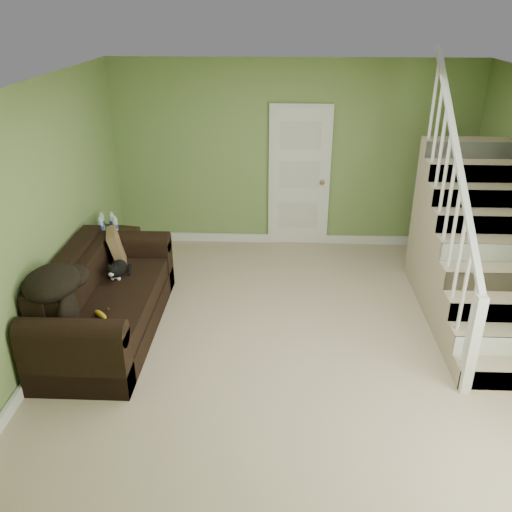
# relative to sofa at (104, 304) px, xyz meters

# --- Properties ---
(floor) EXTENTS (5.00, 5.50, 0.01)m
(floor) POSITION_rel_sofa_xyz_m (2.02, -0.23, -0.34)
(floor) COLOR tan
(floor) RESTS_ON ground
(ceiling) EXTENTS (5.00, 5.50, 0.01)m
(ceiling) POSITION_rel_sofa_xyz_m (2.02, -0.23, 2.26)
(ceiling) COLOR white
(ceiling) RESTS_ON wall_back
(wall_back) EXTENTS (5.00, 0.04, 2.60)m
(wall_back) POSITION_rel_sofa_xyz_m (2.02, 2.52, 0.96)
(wall_back) COLOR #73914E
(wall_back) RESTS_ON floor
(wall_front) EXTENTS (5.00, 0.04, 2.60)m
(wall_front) POSITION_rel_sofa_xyz_m (2.02, -2.98, 0.96)
(wall_front) COLOR #73914E
(wall_front) RESTS_ON floor
(wall_left) EXTENTS (0.04, 5.50, 2.60)m
(wall_left) POSITION_rel_sofa_xyz_m (-0.48, -0.23, 0.96)
(wall_left) COLOR #73914E
(wall_left) RESTS_ON floor
(baseboard_back) EXTENTS (5.00, 0.04, 0.12)m
(baseboard_back) POSITION_rel_sofa_xyz_m (2.02, 2.49, -0.28)
(baseboard_back) COLOR white
(baseboard_back) RESTS_ON floor
(baseboard_left) EXTENTS (0.04, 5.50, 0.12)m
(baseboard_left) POSITION_rel_sofa_xyz_m (-0.45, -0.23, -0.28)
(baseboard_left) COLOR white
(baseboard_left) RESTS_ON floor
(door) EXTENTS (0.86, 0.12, 2.02)m
(door) POSITION_rel_sofa_xyz_m (2.12, 2.48, 0.67)
(door) COLOR white
(door) RESTS_ON floor
(staircase) EXTENTS (1.00, 2.51, 2.82)m
(staircase) POSITION_rel_sofa_xyz_m (4.01, 0.74, 0.30)
(staircase) COLOR tan
(staircase) RESTS_ON floor
(sofa) EXTENTS (0.97, 2.24, 0.89)m
(sofa) POSITION_rel_sofa_xyz_m (0.00, 0.00, 0.00)
(sofa) COLOR black
(sofa) RESTS_ON floor
(side_table) EXTENTS (0.64, 0.64, 0.88)m
(side_table) POSITION_rel_sofa_xyz_m (-0.24, 1.19, -0.00)
(side_table) COLOR black
(side_table) RESTS_ON floor
(cat) EXTENTS (0.23, 0.48, 0.23)m
(cat) POSITION_rel_sofa_xyz_m (0.07, 0.36, 0.23)
(cat) COLOR black
(cat) RESTS_ON sofa
(banana) EXTENTS (0.19, 0.18, 0.06)m
(banana) POSITION_rel_sofa_xyz_m (0.14, -0.49, 0.17)
(banana) COLOR gold
(banana) RESTS_ON sofa
(throw_pillow) EXTENTS (0.30, 0.44, 0.42)m
(throw_pillow) POSITION_rel_sofa_xyz_m (-0.03, 0.72, 0.34)
(throw_pillow) COLOR #4C2F1E
(throw_pillow) RESTS_ON sofa
(throw_blanket) EXTENTS (0.54, 0.68, 0.27)m
(throw_blanket) POSITION_rel_sofa_xyz_m (-0.23, -0.61, 0.58)
(throw_blanket) COLOR black
(throw_blanket) RESTS_ON sofa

